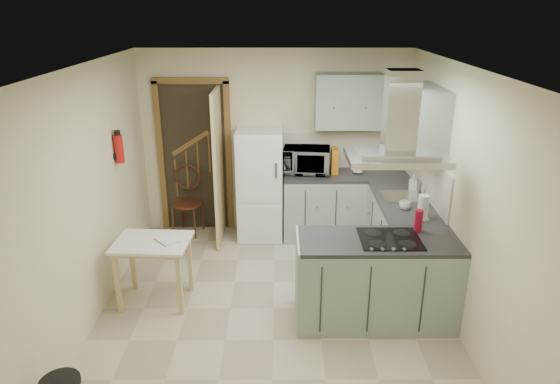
{
  "coord_description": "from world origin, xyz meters",
  "views": [
    {
      "loc": [
        0.06,
        -4.51,
        3.02
      ],
      "look_at": [
        0.07,
        0.45,
        1.15
      ],
      "focal_mm": 32.0,
      "sensor_mm": 36.0,
      "label": 1
    }
  ],
  "objects_px": {
    "drop_leaf_table": "(155,272)",
    "bentwood_chair": "(187,204)",
    "extractor_hood": "(397,158)",
    "fridge": "(260,184)",
    "peninsula": "(376,280)",
    "microwave": "(306,160)"
  },
  "relations": [
    {
      "from": "peninsula",
      "to": "extractor_hood",
      "type": "bearing_deg",
      "value": 0.0
    },
    {
      "from": "peninsula",
      "to": "fridge",
      "type": "bearing_deg",
      "value": 121.74
    },
    {
      "from": "bentwood_chair",
      "to": "fridge",
      "type": "bearing_deg",
      "value": 7.72
    },
    {
      "from": "extractor_hood",
      "to": "microwave",
      "type": "height_order",
      "value": "extractor_hood"
    },
    {
      "from": "drop_leaf_table",
      "to": "microwave",
      "type": "relative_size",
      "value": 1.25
    },
    {
      "from": "peninsula",
      "to": "bentwood_chair",
      "type": "height_order",
      "value": "peninsula"
    },
    {
      "from": "fridge",
      "to": "extractor_hood",
      "type": "distance_m",
      "value": 2.57
    },
    {
      "from": "extractor_hood",
      "to": "bentwood_chair",
      "type": "relative_size",
      "value": 1.02
    },
    {
      "from": "peninsula",
      "to": "bentwood_chair",
      "type": "xyz_separation_m",
      "value": [
        -2.24,
        2.05,
        -0.01
      ]
    },
    {
      "from": "fridge",
      "to": "extractor_hood",
      "type": "relative_size",
      "value": 1.67
    },
    {
      "from": "fridge",
      "to": "bentwood_chair",
      "type": "relative_size",
      "value": 1.7
    },
    {
      "from": "microwave",
      "to": "extractor_hood",
      "type": "bearing_deg",
      "value": -65.29
    },
    {
      "from": "extractor_hood",
      "to": "bentwood_chair",
      "type": "distance_m",
      "value": 3.36
    },
    {
      "from": "drop_leaf_table",
      "to": "bentwood_chair",
      "type": "distance_m",
      "value": 1.72
    },
    {
      "from": "drop_leaf_table",
      "to": "extractor_hood",
      "type": "bearing_deg",
      "value": -4.39
    },
    {
      "from": "extractor_hood",
      "to": "microwave",
      "type": "distance_m",
      "value": 2.26
    },
    {
      "from": "peninsula",
      "to": "drop_leaf_table",
      "type": "height_order",
      "value": "peninsula"
    },
    {
      "from": "drop_leaf_table",
      "to": "microwave",
      "type": "distance_m",
      "value": 2.51
    },
    {
      "from": "peninsula",
      "to": "microwave",
      "type": "relative_size",
      "value": 2.53
    },
    {
      "from": "extractor_hood",
      "to": "drop_leaf_table",
      "type": "relative_size",
      "value": 1.18
    },
    {
      "from": "extractor_hood",
      "to": "drop_leaf_table",
      "type": "bearing_deg",
      "value": 172.07
    },
    {
      "from": "extractor_hood",
      "to": "drop_leaf_table",
      "type": "distance_m",
      "value": 2.77
    }
  ]
}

